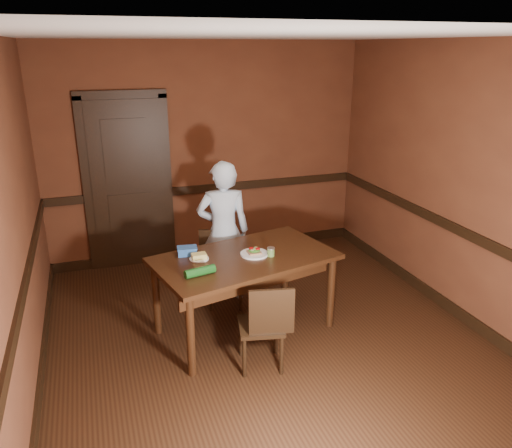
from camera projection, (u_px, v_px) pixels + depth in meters
floor at (268, 340)px, 4.71m from camera, size 4.00×4.50×0.01m
ceiling at (271, 35)px, 3.80m from camera, size 4.00×4.50×0.01m
wall_back at (207, 153)px, 6.26m from camera, size 4.00×0.02×2.70m
wall_front at (442, 345)px, 2.25m from camera, size 4.00×0.02×2.70m
wall_left at (13, 230)px, 3.65m from camera, size 0.02×4.50×2.70m
wall_right at (461, 184)px, 4.86m from camera, size 0.02×4.50×2.70m
dado_back at (209, 188)px, 6.40m from camera, size 4.00×0.03×0.10m
dado_left at (25, 285)px, 3.80m from camera, size 0.03×4.50×0.10m
dado_right at (454, 228)px, 5.01m from camera, size 0.03×4.50×0.10m
baseboard_back at (211, 249)px, 6.68m from camera, size 4.00×0.03×0.12m
baseboard_left at (41, 377)px, 4.09m from camera, size 0.03×4.50×0.12m
baseboard_right at (443, 302)px, 5.29m from camera, size 0.03×4.50×0.12m
door at (128, 181)px, 6.01m from camera, size 1.05×0.07×2.20m
dining_table at (245, 293)px, 4.77m from camera, size 1.82×1.28×0.78m
chair_far at (226, 269)px, 5.27m from camera, size 0.47×0.47×0.80m
chair_near at (261, 324)px, 4.22m from camera, size 0.44×0.44×0.80m
person at (223, 232)px, 5.29m from camera, size 0.61×0.46×1.53m
sandwich_plate at (254, 253)px, 4.67m from camera, size 0.26×0.26×0.07m
sauce_jar at (271, 252)px, 4.63m from camera, size 0.07×0.07×0.08m
cheese_saucer at (199, 257)px, 4.57m from camera, size 0.18×0.18×0.06m
food_tub at (187, 251)px, 4.66m from camera, size 0.20×0.15×0.08m
wrapped_veg at (200, 271)px, 4.24m from camera, size 0.28×0.13×0.08m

